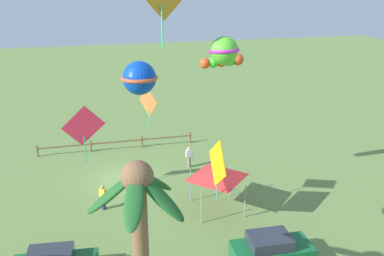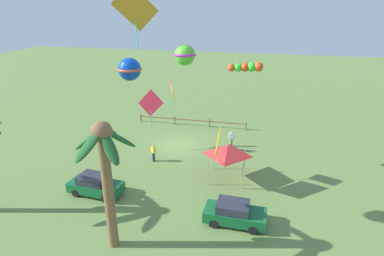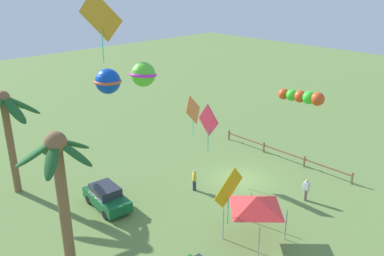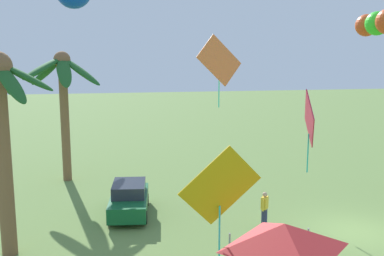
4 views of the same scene
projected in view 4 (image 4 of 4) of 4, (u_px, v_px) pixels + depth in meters
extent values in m
plane|color=olive|center=(356.00, 232.00, 20.09)|extent=(120.00, 120.00, 0.00)
cylinder|color=brown|center=(65.00, 121.00, 27.17)|extent=(0.50, 0.50, 7.06)
ellipsoid|color=#1E5623|center=(63.00, 70.00, 27.73)|extent=(2.49, 0.96, 1.75)
ellipsoid|color=#1E5623|center=(47.00, 71.00, 27.04)|extent=(1.83, 2.42, 1.88)
ellipsoid|color=#1E5623|center=(43.00, 68.00, 25.73)|extent=(2.21, 2.50, 1.42)
ellipsoid|color=#1E5623|center=(64.00, 72.00, 25.62)|extent=(2.52, 1.19, 1.78)
ellipsoid|color=#1E5623|center=(81.00, 71.00, 26.45)|extent=(1.52, 2.52, 1.82)
ellipsoid|color=#1E5623|center=(80.00, 71.00, 27.37)|extent=(1.90, 2.42, 1.85)
sphere|color=brown|center=(62.00, 60.00, 26.54)|extent=(0.95, 0.95, 0.95)
cylinder|color=brown|center=(4.00, 163.00, 17.38)|extent=(0.58, 0.58, 7.15)
ellipsoid|color=#1E5623|center=(5.00, 80.00, 17.67)|extent=(1.91, 0.76, 1.58)
ellipsoid|color=#1E5623|center=(10.00, 83.00, 16.30)|extent=(1.81, 1.69, 1.57)
ellipsoid|color=#1E5623|center=(25.00, 77.00, 17.09)|extent=(0.88, 2.09, 1.31)
cube|color=#145B2D|center=(129.00, 202.00, 22.07)|extent=(4.04, 2.05, 0.70)
cube|color=#282D38|center=(129.00, 188.00, 22.10)|extent=(2.16, 1.67, 0.56)
cylinder|color=black|center=(145.00, 217.00, 20.98)|extent=(0.61, 0.23, 0.60)
cylinder|color=black|center=(110.00, 218.00, 20.88)|extent=(0.61, 0.23, 0.60)
cylinder|color=black|center=(147.00, 200.00, 23.36)|extent=(0.61, 0.23, 0.60)
cylinder|color=black|center=(115.00, 200.00, 23.26)|extent=(0.61, 0.23, 0.60)
cylinder|color=#2D3351|center=(264.00, 218.00, 20.61)|extent=(0.26, 0.26, 0.84)
cube|color=yellow|center=(265.00, 203.00, 20.48)|extent=(0.44, 0.41, 0.54)
sphere|color=tan|center=(265.00, 194.00, 20.42)|extent=(0.21, 0.21, 0.21)
cylinder|color=yellow|center=(266.00, 202.00, 20.69)|extent=(0.09, 0.09, 0.52)
cylinder|color=yellow|center=(263.00, 205.00, 20.29)|extent=(0.09, 0.09, 0.52)
pyramid|color=red|center=(284.00, 236.00, 13.57)|extent=(2.86, 2.86, 0.75)
cube|color=gold|center=(220.00, 186.00, 13.58)|extent=(0.41, 2.51, 2.47)
cylinder|color=#31C5BA|center=(219.00, 232.00, 13.84)|extent=(0.05, 0.05, 1.63)
cube|color=orange|center=(219.00, 60.00, 16.47)|extent=(0.67, 1.76, 1.83)
cylinder|color=#3BEAC0|center=(219.00, 90.00, 16.66)|extent=(0.04, 0.04, 1.21)
cube|color=#BB213E|center=(309.00, 119.00, 21.02)|extent=(2.68, 0.76, 2.73)
cylinder|color=#28BAA5|center=(308.00, 153.00, 21.30)|extent=(0.06, 0.06, 1.80)
sphere|color=#36E429|center=(377.00, 23.00, 12.54)|extent=(0.64, 0.64, 0.64)
sphere|color=#E14B1C|center=(366.00, 25.00, 13.04)|extent=(0.61, 0.61, 0.61)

